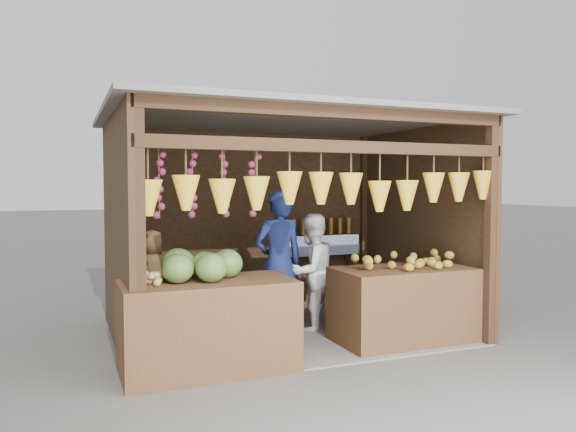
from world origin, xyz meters
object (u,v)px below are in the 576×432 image
Objects in this scene: woman_standing at (311,272)px; vendor_seated at (152,275)px; man_standing at (279,263)px; counter_right at (403,305)px; counter_left at (208,326)px.

woman_standing is 1.96m from vendor_seated.
man_standing reaches higher than vendor_seated.
counter_right is 1.55m from man_standing.
counter_left is 1.63× the size of vendor_seated.
man_standing is at bearing -171.28° from vendor_seated.
counter_left is 1.14× the size of woman_standing.
woman_standing is at bearing 130.00° from counter_right.
woman_standing reaches higher than vendor_seated.
counter_right is at bearing 141.23° from man_standing.
woman_standing is at bearing 33.42° from counter_left.
counter_right is 2.90m from vendor_seated.
woman_standing is (1.58, 1.05, 0.29)m from counter_left.
woman_standing is at bearing -176.08° from man_standing.
counter_right is 1.54× the size of vendor_seated.
man_standing is 1.20× the size of woman_standing.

